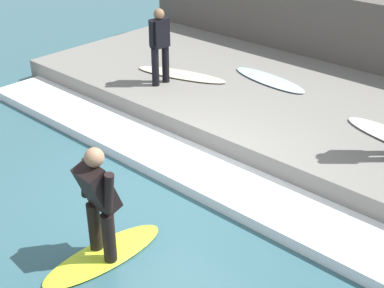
% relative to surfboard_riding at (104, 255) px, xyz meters
% --- Properties ---
extents(ground_plane, '(28.00, 28.00, 0.00)m').
position_rel_surfboard_riding_xyz_m(ground_plane, '(1.75, 0.34, -0.03)').
color(ground_plane, '#335B66').
extents(concrete_ledge, '(4.40, 11.34, 0.48)m').
position_rel_surfboard_riding_xyz_m(concrete_ledge, '(5.04, 0.34, 0.21)').
color(concrete_ledge, slate).
rests_on(concrete_ledge, ground_plane).
extents(back_wall, '(0.50, 11.91, 1.91)m').
position_rel_surfboard_riding_xyz_m(back_wall, '(7.49, 0.34, 0.93)').
color(back_wall, '#544F49').
rests_on(back_wall, ground_plane).
extents(wave_foam_crest, '(1.10, 10.77, 0.17)m').
position_rel_surfboard_riding_xyz_m(wave_foam_crest, '(2.29, 0.34, 0.06)').
color(wave_foam_crest, white).
rests_on(wave_foam_crest, ground_plane).
extents(surfboard_riding, '(1.78, 0.70, 0.06)m').
position_rel_surfboard_riding_xyz_m(surfboard_riding, '(0.00, 0.00, 0.00)').
color(surfboard_riding, '#BFE02D').
rests_on(surfboard_riding, ground_plane).
extents(surfer_riding, '(0.47, 0.66, 1.52)m').
position_rel_surfboard_riding_xyz_m(surfer_riding, '(0.00, 0.00, 0.88)').
color(surfer_riding, black).
rests_on(surfer_riding, surfboard_riding).
extents(surfer_waiting_near, '(0.51, 0.24, 1.51)m').
position_rel_surfboard_riding_xyz_m(surfer_waiting_near, '(3.84, 2.82, 1.30)').
color(surfer_waiting_near, black).
rests_on(surfer_waiting_near, concrete_ledge).
extents(surfboard_waiting_near, '(1.02, 2.08, 0.06)m').
position_rel_surfboard_riding_xyz_m(surfboard_waiting_near, '(4.43, 2.81, 0.48)').
color(surfboard_waiting_near, beige).
rests_on(surfboard_waiting_near, concrete_ledge).
extents(surfboard_spare, '(0.77, 1.88, 0.06)m').
position_rel_surfboard_riding_xyz_m(surfboard_spare, '(5.42, 1.28, 0.48)').
color(surfboard_spare, silver).
rests_on(surfboard_spare, concrete_ledge).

